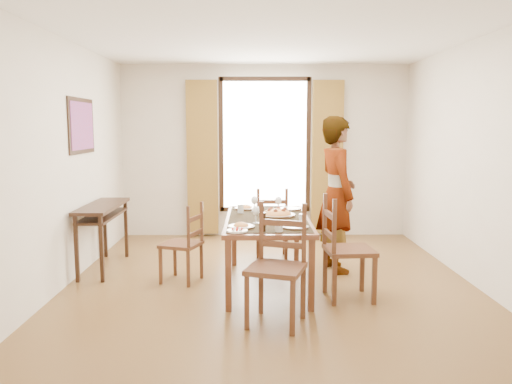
{
  "coord_description": "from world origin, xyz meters",
  "views": [
    {
      "loc": [
        -0.21,
        -5.41,
        1.75
      ],
      "look_at": [
        -0.16,
        0.24,
        1.0
      ],
      "focal_mm": 35.0,
      "sensor_mm": 36.0,
      "label": 1
    }
  ],
  "objects_px": {
    "console_table": "(102,214)",
    "man": "(337,194)",
    "pasta_platter": "(277,212)",
    "dining_table": "(267,224)"
  },
  "relations": [
    {
      "from": "dining_table",
      "to": "pasta_platter",
      "type": "height_order",
      "value": "pasta_platter"
    },
    {
      "from": "pasta_platter",
      "to": "dining_table",
      "type": "bearing_deg",
      "value": -141.26
    },
    {
      "from": "man",
      "to": "pasta_platter",
      "type": "height_order",
      "value": "man"
    },
    {
      "from": "man",
      "to": "pasta_platter",
      "type": "distance_m",
      "value": 0.9
    },
    {
      "from": "console_table",
      "to": "pasta_platter",
      "type": "xyz_separation_m",
      "value": [
        2.1,
        -0.57,
        0.12
      ]
    },
    {
      "from": "dining_table",
      "to": "man",
      "type": "xyz_separation_m",
      "value": [
        0.85,
        0.58,
        0.25
      ]
    },
    {
      "from": "man",
      "to": "pasta_platter",
      "type": "xyz_separation_m",
      "value": [
        -0.74,
        -0.49,
        -0.13
      ]
    },
    {
      "from": "console_table",
      "to": "man",
      "type": "height_order",
      "value": "man"
    },
    {
      "from": "dining_table",
      "to": "man",
      "type": "relative_size",
      "value": 0.91
    },
    {
      "from": "console_table",
      "to": "man",
      "type": "distance_m",
      "value": 2.86
    }
  ]
}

